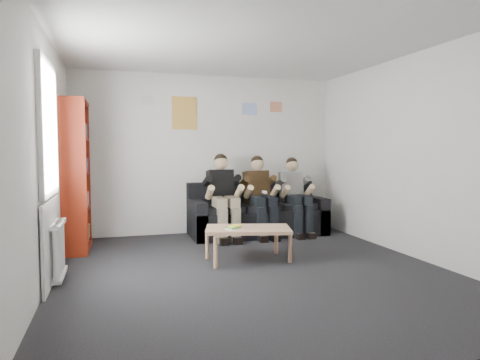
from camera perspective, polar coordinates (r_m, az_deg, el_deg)
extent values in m
plane|color=black|center=(5.19, 1.71, -11.93)|extent=(5.00, 5.00, 0.00)
plane|color=silver|center=(5.15, 1.78, 18.32)|extent=(5.00, 5.00, 0.00)
plane|color=white|center=(7.41, -4.32, 3.41)|extent=(4.50, 0.00, 4.50)
plane|color=white|center=(2.73, 18.38, 2.22)|extent=(4.50, 0.00, 4.50)
plane|color=white|center=(4.79, -24.77, 2.73)|extent=(0.00, 5.00, 5.00)
plane|color=white|center=(6.08, 22.34, 2.99)|extent=(0.00, 5.00, 5.00)
cube|color=black|center=(7.25, 2.33, -5.60)|extent=(2.26, 0.92, 0.43)
cube|color=black|center=(7.53, 1.46, -1.90)|extent=(2.26, 0.21, 0.44)
cube|color=black|center=(6.98, -5.78, -5.23)|extent=(0.18, 0.92, 0.62)
cube|color=black|center=(7.63, 9.74, -4.48)|extent=(0.18, 0.92, 0.62)
cube|color=black|center=(7.14, 2.55, -3.60)|extent=(1.89, 0.64, 0.10)
cube|color=maroon|center=(6.48, -20.96, 0.53)|extent=(0.32, 0.96, 2.13)
cube|color=tan|center=(5.53, 1.08, -6.59)|extent=(1.08, 0.59, 0.04)
cylinder|color=tan|center=(5.22, -3.25, -9.65)|extent=(0.05, 0.05, 0.39)
cylinder|color=tan|center=(5.52, 6.70, -8.92)|extent=(0.05, 0.05, 0.39)
cylinder|color=tan|center=(5.68, -4.39, -8.53)|extent=(0.05, 0.05, 0.39)
cylinder|color=tan|center=(5.96, 4.85, -7.95)|extent=(0.05, 0.05, 0.39)
cube|color=white|center=(5.41, -0.94, -6.52)|extent=(0.16, 0.12, 0.01)
cube|color=#4E9E38|center=(5.44, -0.83, -6.33)|extent=(0.16, 0.12, 0.01)
cube|color=#FFF435|center=(5.47, -0.73, -6.14)|extent=(0.16, 0.12, 0.01)
cube|color=black|center=(7.05, -2.64, -0.96)|extent=(0.42, 0.31, 0.59)
sphere|color=tan|center=(6.99, -2.57, 2.33)|extent=(0.23, 0.23, 0.23)
sphere|color=black|center=(7.01, -2.60, 2.64)|extent=(0.22, 0.22, 0.22)
cube|color=gray|center=(6.77, -2.00, -2.94)|extent=(0.38, 0.48, 0.16)
cube|color=gray|center=(6.61, -1.49, -6.10)|extent=(0.35, 0.15, 0.53)
cube|color=black|center=(6.59, -1.34, -8.03)|extent=(0.35, 0.27, 0.10)
cube|color=#4B3419|center=(7.23, 2.22, -0.94)|extent=(0.40, 0.29, 0.57)
sphere|color=tan|center=(7.17, 2.33, 2.14)|extent=(0.22, 0.22, 0.22)
sphere|color=black|center=(7.18, 2.29, 2.43)|extent=(0.21, 0.21, 0.21)
cube|color=black|center=(6.97, 3.01, -2.78)|extent=(0.36, 0.46, 0.15)
cube|color=black|center=(6.81, 3.62, -5.80)|extent=(0.34, 0.14, 0.53)
cube|color=black|center=(6.79, 3.78, -7.69)|extent=(0.34, 0.26, 0.10)
cube|color=white|center=(6.86, 3.29, -1.63)|extent=(0.04, 0.14, 0.04)
cube|color=silver|center=(7.45, 6.82, -0.90)|extent=(0.38, 0.28, 0.54)
sphere|color=tan|center=(7.39, 6.96, 1.97)|extent=(0.21, 0.21, 0.21)
sphere|color=black|center=(7.40, 6.92, 2.23)|extent=(0.20, 0.20, 0.20)
cube|color=black|center=(7.21, 7.71, -2.61)|extent=(0.35, 0.44, 0.14)
cube|color=black|center=(7.06, 8.39, -5.48)|extent=(0.33, 0.13, 0.53)
cube|color=black|center=(7.05, 8.57, -7.31)|extent=(0.33, 0.25, 0.10)
cylinder|color=white|center=(4.82, -23.37, -9.22)|extent=(0.06, 0.06, 0.60)
cylinder|color=white|center=(4.90, -23.25, -9.01)|extent=(0.06, 0.06, 0.60)
cylinder|color=white|center=(4.98, -23.14, -8.81)|extent=(0.06, 0.06, 0.60)
cylinder|color=white|center=(5.05, -23.04, -8.61)|extent=(0.06, 0.06, 0.60)
cylinder|color=white|center=(5.13, -22.94, -8.42)|extent=(0.06, 0.06, 0.60)
cylinder|color=white|center=(5.21, -22.84, -8.23)|extent=(0.06, 0.06, 0.60)
cylinder|color=white|center=(5.29, -22.74, -8.05)|extent=(0.06, 0.06, 0.60)
cylinder|color=white|center=(5.36, -22.65, -7.88)|extent=(0.06, 0.06, 0.60)
cube|color=white|center=(5.16, -22.90, -11.55)|extent=(0.10, 0.64, 0.04)
cube|color=white|center=(5.04, -23.07, -5.40)|extent=(0.10, 0.64, 0.04)
cube|color=white|center=(4.99, -24.31, 6.23)|extent=(0.02, 1.00, 1.30)
cube|color=white|center=(5.07, -24.43, 13.93)|extent=(0.05, 1.12, 0.06)
cube|color=white|center=(5.01, -23.98, -1.56)|extent=(0.05, 1.12, 0.06)
cube|color=white|center=(5.08, -23.81, -7.41)|extent=(0.03, 1.30, 0.90)
cube|color=#E9DE52|center=(7.35, -7.42, 8.84)|extent=(0.42, 0.01, 0.55)
cube|color=#4675EE|center=(7.62, 1.26, 9.45)|extent=(0.25, 0.01, 0.20)
cube|color=#C13C79|center=(7.80, 4.81, 9.69)|extent=(0.22, 0.01, 0.18)
cube|color=silver|center=(7.30, -12.17, 10.40)|extent=(0.20, 0.01, 0.14)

